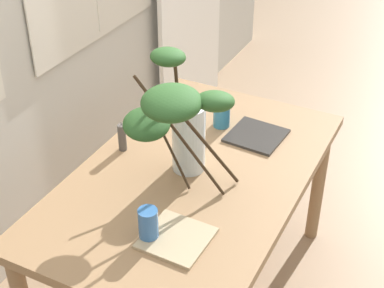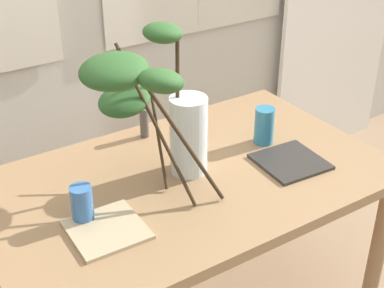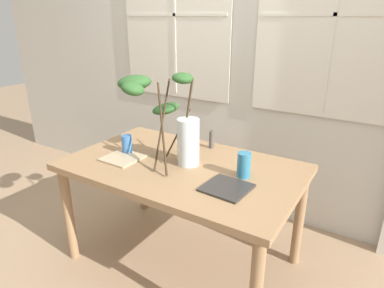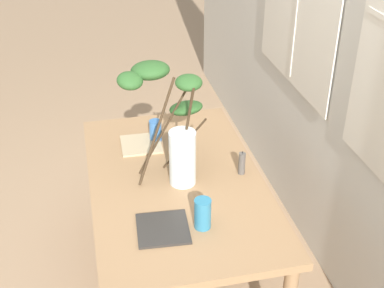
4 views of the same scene
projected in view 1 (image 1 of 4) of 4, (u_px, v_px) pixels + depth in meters
dining_table at (192, 189)px, 2.44m from camera, size 1.45×0.88×0.72m
vase_with_branches at (180, 122)px, 2.16m from camera, size 0.51×0.48×0.56m
drinking_glass_blue_left at (148, 224)px, 2.04m from camera, size 0.07×0.07×0.13m
drinking_glass_blue_right at (222, 112)px, 2.67m from camera, size 0.08×0.08×0.15m
plate_square_left at (177, 238)px, 2.07m from camera, size 0.23×0.23×0.01m
plate_square_right at (256, 136)px, 2.62m from camera, size 0.25×0.25×0.01m
pillar_candle at (122, 137)px, 2.51m from camera, size 0.04×0.04×0.14m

